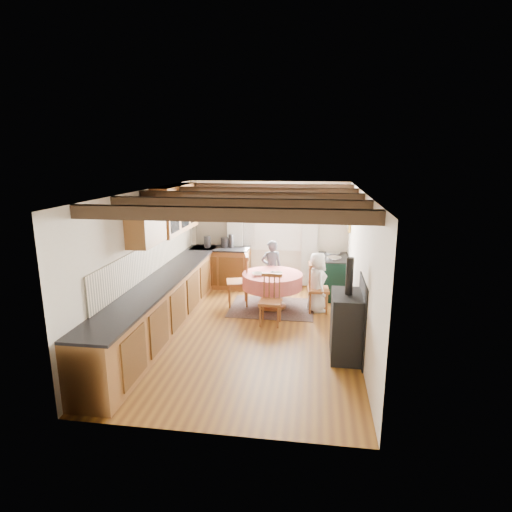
% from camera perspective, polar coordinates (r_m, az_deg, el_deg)
% --- Properties ---
extents(floor, '(3.60, 5.50, 0.00)m').
position_cam_1_polar(floor, '(7.33, -0.90, -10.25)').
color(floor, brown).
rests_on(floor, ground).
extents(ceiling, '(3.60, 5.50, 0.00)m').
position_cam_1_polar(ceiling, '(6.72, -0.98, 8.80)').
color(ceiling, white).
rests_on(ceiling, ground).
extents(wall_back, '(3.60, 0.00, 2.40)m').
position_cam_1_polar(wall_back, '(9.59, 1.66, 3.01)').
color(wall_back, silver).
rests_on(wall_back, ground).
extents(wall_front, '(3.60, 0.00, 2.40)m').
position_cam_1_polar(wall_front, '(4.38, -6.71, -10.25)').
color(wall_front, silver).
rests_on(wall_front, ground).
extents(wall_left, '(0.00, 5.50, 2.40)m').
position_cam_1_polar(wall_left, '(7.42, -14.80, -0.60)').
color(wall_left, silver).
rests_on(wall_left, ground).
extents(wall_right, '(0.00, 5.50, 2.40)m').
position_cam_1_polar(wall_right, '(6.89, 14.02, -1.65)').
color(wall_right, silver).
rests_on(wall_right, ground).
extents(beam_a, '(3.60, 0.16, 0.16)m').
position_cam_1_polar(beam_a, '(4.78, -4.79, 5.69)').
color(beam_a, black).
rests_on(beam_a, ceiling).
extents(beam_b, '(3.60, 0.16, 0.16)m').
position_cam_1_polar(beam_b, '(5.75, -2.56, 7.07)').
color(beam_b, black).
rests_on(beam_b, ceiling).
extents(beam_c, '(3.60, 0.16, 0.16)m').
position_cam_1_polar(beam_c, '(6.73, -0.98, 8.03)').
color(beam_c, black).
rests_on(beam_c, ceiling).
extents(beam_d, '(3.60, 0.16, 0.16)m').
position_cam_1_polar(beam_d, '(7.72, 0.21, 8.75)').
color(beam_d, black).
rests_on(beam_d, ceiling).
extents(beam_e, '(3.60, 0.16, 0.16)m').
position_cam_1_polar(beam_e, '(8.71, 1.14, 9.30)').
color(beam_e, black).
rests_on(beam_e, ceiling).
extents(splash_left, '(0.02, 4.50, 0.55)m').
position_cam_1_polar(splash_left, '(7.68, -13.80, -0.06)').
color(splash_left, beige).
rests_on(splash_left, wall_left).
extents(splash_back, '(1.40, 0.02, 0.55)m').
position_cam_1_polar(splash_back, '(9.73, -4.23, 3.13)').
color(splash_back, beige).
rests_on(splash_back, wall_back).
extents(base_cabinet_left, '(0.60, 5.30, 0.88)m').
position_cam_1_polar(base_cabinet_left, '(7.53, -12.33, -6.30)').
color(base_cabinet_left, brown).
rests_on(base_cabinet_left, floor).
extents(base_cabinet_back, '(1.30, 0.60, 0.88)m').
position_cam_1_polar(base_cabinet_back, '(9.65, -4.79, -1.60)').
color(base_cabinet_back, brown).
rests_on(base_cabinet_back, floor).
extents(worktop_left, '(0.64, 5.30, 0.04)m').
position_cam_1_polar(worktop_left, '(7.38, -12.36, -2.95)').
color(worktop_left, black).
rests_on(worktop_left, base_cabinet_left).
extents(worktop_back, '(1.30, 0.64, 0.04)m').
position_cam_1_polar(worktop_back, '(9.52, -4.87, 1.04)').
color(worktop_back, black).
rests_on(worktop_back, base_cabinet_back).
extents(wall_cabinet_glass, '(0.34, 1.80, 0.90)m').
position_cam_1_polar(wall_cabinet_glass, '(8.33, -10.84, 6.38)').
color(wall_cabinet_glass, brown).
rests_on(wall_cabinet_glass, wall_left).
extents(wall_cabinet_solid, '(0.34, 0.90, 0.70)m').
position_cam_1_polar(wall_cabinet_solid, '(6.95, -14.80, 4.35)').
color(wall_cabinet_solid, brown).
rests_on(wall_cabinet_solid, wall_left).
extents(window_frame, '(1.34, 0.03, 1.54)m').
position_cam_1_polar(window_frame, '(9.50, 2.26, 5.35)').
color(window_frame, white).
rests_on(window_frame, wall_back).
extents(window_pane, '(1.20, 0.01, 1.40)m').
position_cam_1_polar(window_pane, '(9.50, 2.27, 5.35)').
color(window_pane, white).
rests_on(window_pane, wall_back).
extents(curtain_left, '(0.35, 0.10, 2.10)m').
position_cam_1_polar(curtain_left, '(9.62, -2.86, 2.43)').
color(curtain_left, white).
rests_on(curtain_left, wall_back).
extents(curtain_right, '(0.35, 0.10, 2.10)m').
position_cam_1_polar(curtain_right, '(9.45, 7.32, 2.13)').
color(curtain_right, white).
rests_on(curtain_right, wall_back).
extents(curtain_rod, '(2.00, 0.03, 0.03)m').
position_cam_1_polar(curtain_rod, '(9.35, 2.24, 8.92)').
color(curtain_rod, black).
rests_on(curtain_rod, wall_back).
extents(wall_picture, '(0.04, 0.50, 0.60)m').
position_cam_1_polar(wall_picture, '(9.03, 12.62, 5.24)').
color(wall_picture, gold).
rests_on(wall_picture, wall_right).
extents(wall_plate, '(0.30, 0.02, 0.30)m').
position_cam_1_polar(wall_plate, '(9.42, 8.05, 5.77)').
color(wall_plate, silver).
rests_on(wall_plate, wall_back).
extents(rug, '(1.64, 1.28, 0.01)m').
position_cam_1_polar(rug, '(8.39, 2.20, -7.05)').
color(rug, black).
rests_on(rug, floor).
extents(dining_table, '(1.18, 1.18, 0.71)m').
position_cam_1_polar(dining_table, '(8.27, 2.22, -4.78)').
color(dining_table, '#E3616D').
rests_on(dining_table, floor).
extents(chair_near, '(0.41, 0.42, 0.91)m').
position_cam_1_polar(chair_near, '(7.46, 1.98, -6.05)').
color(chair_near, brown).
rests_on(chair_near, floor).
extents(chair_left, '(0.56, 0.55, 1.04)m').
position_cam_1_polar(chair_left, '(8.40, -2.53, -3.31)').
color(chair_left, brown).
rests_on(chair_left, floor).
extents(chair_right, '(0.46, 0.45, 0.97)m').
position_cam_1_polar(chair_right, '(8.13, 8.49, -4.29)').
color(chair_right, brown).
rests_on(chair_right, floor).
extents(aga_range, '(0.63, 0.97, 0.89)m').
position_cam_1_polar(aga_range, '(9.07, 10.42, -2.73)').
color(aga_range, black).
rests_on(aga_range, floor).
extents(cast_iron_stove, '(0.46, 0.77, 1.54)m').
position_cam_1_polar(cast_iron_stove, '(6.34, 12.41, -6.98)').
color(cast_iron_stove, black).
rests_on(cast_iron_stove, floor).
extents(child_far, '(0.52, 0.42, 1.23)m').
position_cam_1_polar(child_far, '(8.90, 2.12, -1.71)').
color(child_far, '#424550').
rests_on(child_far, floor).
extents(child_right, '(0.51, 0.65, 1.16)m').
position_cam_1_polar(child_right, '(8.14, 8.33, -3.54)').
color(child_right, white).
rests_on(child_right, floor).
extents(bowl_a, '(0.27, 0.27, 0.05)m').
position_cam_1_polar(bowl_a, '(8.03, 0.23, -2.49)').
color(bowl_a, silver).
rests_on(bowl_a, dining_table).
extents(bowl_b, '(0.26, 0.26, 0.06)m').
position_cam_1_polar(bowl_b, '(8.07, 3.00, -2.42)').
color(bowl_b, silver).
rests_on(bowl_b, dining_table).
extents(cup, '(0.13, 0.13, 0.09)m').
position_cam_1_polar(cup, '(8.01, 2.26, -2.41)').
color(cup, silver).
rests_on(cup, dining_table).
extents(canister_tall, '(0.15, 0.15, 0.27)m').
position_cam_1_polar(canister_tall, '(9.51, -6.66, 1.92)').
color(canister_tall, '#262628').
rests_on(canister_tall, worktop_back).
extents(canister_wide, '(0.20, 0.20, 0.22)m').
position_cam_1_polar(canister_wide, '(9.51, -4.22, 1.84)').
color(canister_wide, '#262628').
rests_on(canister_wide, worktop_back).
extents(canister_slim, '(0.11, 0.11, 0.30)m').
position_cam_1_polar(canister_slim, '(9.47, -3.45, 2.06)').
color(canister_slim, '#262628').
rests_on(canister_slim, worktop_back).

